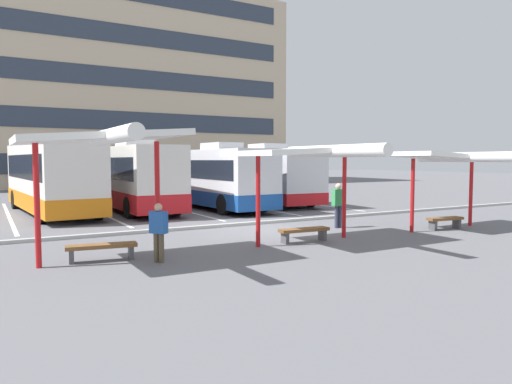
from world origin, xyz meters
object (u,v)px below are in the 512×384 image
at_px(coach_bus_2, 211,178).
at_px(waiting_passenger_0, 159,229).
at_px(waiting_shelter_2, 450,158).
at_px(waiting_shelter_0, 102,140).
at_px(coach_bus_0, 52,178).
at_px(bench_0, 102,248).
at_px(bench_1, 304,232).
at_px(waiting_passenger_1, 338,202).
at_px(waiting_shelter_1, 309,153).
at_px(bench_2, 445,220).
at_px(coach_bus_1, 128,177).
at_px(coach_bus_3, 256,175).

height_order(coach_bus_2, waiting_passenger_0, coach_bus_2).
xyz_separation_m(coach_bus_2, waiting_shelter_2, (4.34, -12.10, 1.07)).
relative_size(coach_bus_2, waiting_shelter_0, 2.11).
xyz_separation_m(coach_bus_0, coach_bus_2, (8.02, -1.10, -0.13)).
bearing_deg(bench_0, bench_1, -2.84).
distance_m(coach_bus_2, bench_0, 14.06).
bearing_deg(waiting_passenger_1, bench_0, -169.99).
bearing_deg(waiting_shelter_0, coach_bus_0, 88.94).
bearing_deg(coach_bus_0, coach_bus_2, -7.78).
distance_m(waiting_shelter_0, bench_0, 2.82).
height_order(coach_bus_2, waiting_shelter_1, coach_bus_2).
distance_m(bench_1, bench_2, 6.36).
relative_size(waiting_shelter_0, waiting_shelter_2, 1.12).
height_order(coach_bus_2, waiting_passenger_1, coach_bus_2).
distance_m(bench_0, waiting_shelter_2, 12.84).
bearing_deg(waiting_shelter_1, waiting_passenger_0, -175.90).
bearing_deg(bench_0, waiting_shelter_0, -90.00).
height_order(coach_bus_1, coach_bus_3, coach_bus_1).
height_order(coach_bus_1, waiting_shelter_2, coach_bus_1).
relative_size(coach_bus_0, waiting_shelter_2, 2.43).
height_order(coach_bus_3, bench_0, coach_bus_3).
distance_m(waiting_shelter_1, waiting_passenger_1, 4.16).
bearing_deg(coach_bus_0, waiting_passenger_1, -49.98).
xyz_separation_m(coach_bus_2, coach_bus_3, (3.99, 1.92, 0.05)).
relative_size(waiting_shelter_2, waiting_passenger_0, 2.88).
relative_size(waiting_shelter_0, bench_0, 2.72).
bearing_deg(coach_bus_3, coach_bus_2, -154.31).
xyz_separation_m(waiting_shelter_2, waiting_passenger_1, (-3.32, 2.43, -1.69)).
bearing_deg(bench_1, waiting_shelter_0, 179.99).
distance_m(coach_bus_2, coach_bus_3, 4.43).
height_order(waiting_shelter_1, waiting_passenger_0, waiting_shelter_1).
distance_m(coach_bus_0, bench_2, 18.05).
relative_size(bench_0, waiting_shelter_1, 0.35).
relative_size(coach_bus_2, bench_0, 5.75).
height_order(waiting_shelter_1, bench_2, waiting_shelter_1).
bearing_deg(waiting_shelter_1, coach_bus_3, 66.48).
xyz_separation_m(coach_bus_3, waiting_shelter_1, (-5.99, -13.77, 1.18)).
relative_size(coach_bus_3, waiting_shelter_1, 2.36).
xyz_separation_m(coach_bus_3, waiting_shelter_2, (0.35, -14.02, 1.02)).
bearing_deg(bench_1, coach_bus_2, 80.21).
relative_size(coach_bus_1, waiting_passenger_0, 7.77).
height_order(waiting_shelter_0, waiting_shelter_1, waiting_shelter_0).
bearing_deg(waiting_shelter_1, waiting_shelter_2, -2.19).
relative_size(coach_bus_2, waiting_passenger_0, 6.83).
height_order(coach_bus_2, coach_bus_3, coach_bus_3).
height_order(coach_bus_3, waiting_shelter_0, coach_bus_3).
height_order(waiting_shelter_0, bench_2, waiting_shelter_0).
height_order(coach_bus_3, bench_1, coach_bus_3).
bearing_deg(bench_0, coach_bus_3, 47.20).
bearing_deg(waiting_shelter_0, bench_2, -1.61).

